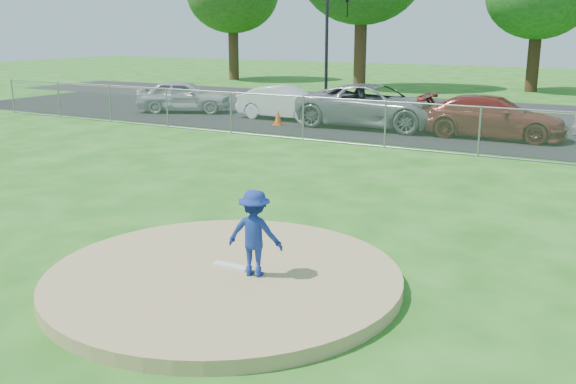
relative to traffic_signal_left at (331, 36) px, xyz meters
name	(u,v)px	position (x,y,z in m)	size (l,w,h in m)	color
ground	(425,165)	(8.76, -12.00, -3.36)	(120.00, 120.00, 0.00)	#1A5813
pitchers_mound	(224,278)	(8.76, -22.00, -3.26)	(5.40, 5.40, 0.20)	#9D8656
pitching_rubber	(231,266)	(8.76, -21.80, -3.14)	(0.60, 0.15, 0.04)	white
chain_link_fence	(446,129)	(8.76, -10.00, -2.61)	(40.00, 0.06, 1.50)	gray
parking_lot	(479,133)	(8.76, -5.50, -3.36)	(50.00, 8.00, 0.01)	black
street	(517,111)	(8.76, 2.00, -3.36)	(60.00, 7.00, 0.01)	black
traffic_signal_left	(331,36)	(0.00, 0.00, 0.00)	(1.28, 0.20, 5.60)	black
pitcher	(255,233)	(9.25, -21.87, -2.51)	(0.84, 0.49, 1.31)	navy
traffic_cone	(278,117)	(1.28, -7.46, -3.03)	(0.33, 0.33, 0.64)	#FA5C0D
parked_car_silver	(184,96)	(-4.53, -6.02, -2.63)	(1.72, 4.27, 1.45)	#B0B0B5
parked_car_white	(286,103)	(0.72, -5.85, -2.66)	(1.47, 4.20, 1.39)	white
parked_car_gray	(374,106)	(4.82, -6.10, -2.52)	(2.76, 5.99, 1.66)	slate
parked_car_darkred	(492,117)	(9.36, -6.34, -2.62)	(2.05, 5.03, 1.46)	maroon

